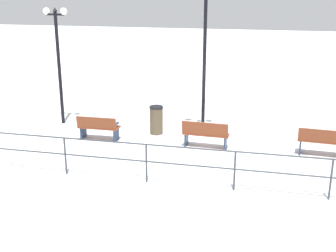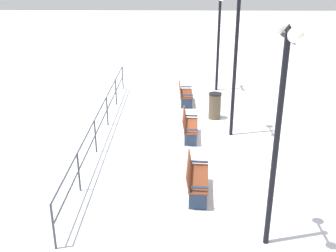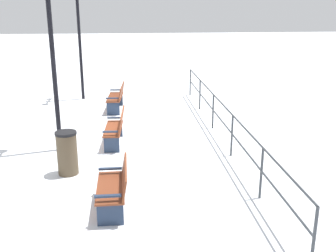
# 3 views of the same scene
# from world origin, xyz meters

# --- Properties ---
(ground_plane) EXTENTS (80.00, 80.00, 0.00)m
(ground_plane) POSITION_xyz_m (0.00, 0.00, 0.00)
(ground_plane) COLOR white
(ground_plane) RESTS_ON ground
(bench_nearest) EXTENTS (0.64, 1.57, 0.91)m
(bench_nearest) POSITION_xyz_m (0.04, -3.59, 0.48)
(bench_nearest) COLOR brown
(bench_nearest) RESTS_ON ground
(bench_second) EXTENTS (0.57, 1.50, 0.90)m
(bench_second) POSITION_xyz_m (-0.03, 0.00, 0.47)
(bench_second) COLOR brown
(bench_second) RESTS_ON ground
(bench_third) EXTENTS (0.58, 1.38, 0.86)m
(bench_third) POSITION_xyz_m (-0.09, 3.59, 0.44)
(bench_third) COLOR brown
(bench_third) RESTS_ON ground
(lamppost_middle) EXTENTS (0.27, 1.09, 4.98)m
(lamppost_middle) POSITION_xyz_m (1.43, 0.31, 3.45)
(lamppost_middle) COLOR black
(lamppost_middle) RESTS_ON ground
(lamppost_far) EXTENTS (0.25, 0.91, 4.23)m
(lamppost_far) POSITION_xyz_m (1.43, 5.63, 2.86)
(lamppost_far) COLOR black
(lamppost_far) RESTS_ON ground
(waterfront_railing) EXTENTS (0.05, 11.54, 1.07)m
(waterfront_railing) POSITION_xyz_m (-2.91, -0.00, 0.73)
(waterfront_railing) COLOR #383D42
(waterfront_railing) RESTS_ON ground
(trash_bin) EXTENTS (0.47, 0.47, 0.99)m
(trash_bin) POSITION_xyz_m (1.00, 1.88, 0.50)
(trash_bin) COLOR brown
(trash_bin) RESTS_ON ground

